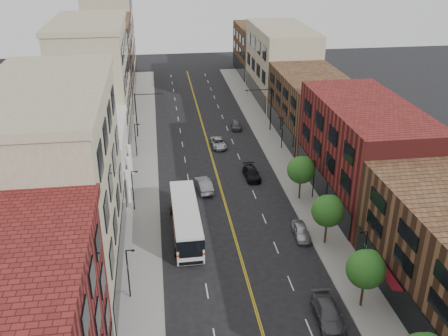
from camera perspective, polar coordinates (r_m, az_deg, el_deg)
name	(u,v)px	position (r m, az deg, el deg)	size (l,w,h in m)	color
sidewalk_left	(144,170)	(70.60, -9.18, -0.26)	(4.00, 110.00, 0.15)	gray
sidewalk_right	(283,162)	(72.70, 6.75, 0.68)	(4.00, 110.00, 0.15)	gray
bldg_l_tanoffice	(58,189)	(47.81, -18.49, -2.32)	(10.00, 22.00, 18.00)	gray
bldg_l_white	(86,159)	(65.98, -15.51, 0.99)	(10.00, 14.00, 8.00)	silver
bldg_l_far_a	(94,85)	(80.26, -14.61, 9.20)	(10.00, 20.00, 18.00)	gray
bldg_l_far_b	(105,64)	(99.91, -13.43, 11.49)	(10.00, 20.00, 15.00)	#503320
bldg_l_far_c	(110,34)	(117.00, -12.89, 14.74)	(10.00, 16.00, 20.00)	gray
bldg_r_mid	(363,152)	(63.06, 15.65, 1.81)	(10.00, 22.00, 12.00)	#5C1A18
bldg_r_far_a	(312,106)	(81.78, 10.01, 6.98)	(10.00, 20.00, 10.00)	#503320
bldg_r_far_b	(281,63)	(100.67, 6.53, 11.81)	(10.00, 22.00, 14.00)	gray
bldg_r_far_c	(260,50)	(120.01, 4.15, 13.34)	(10.00, 18.00, 11.00)	#503320
tree_r_1	(366,268)	(45.21, 15.97, -10.91)	(3.40, 3.40, 5.59)	black
tree_r_2	(328,210)	(52.94, 11.85, -4.70)	(3.40, 3.40, 5.59)	black
tree_r_3	(302,169)	(61.33, 8.87, -0.11)	(3.40, 3.40, 5.59)	black
lamp_l_1	(128,271)	(45.87, -10.86, -11.49)	(0.81, 0.55, 5.05)	black
lamp_l_2	(133,188)	(59.50, -10.35, -2.31)	(0.81, 0.55, 5.05)	black
lamp_l_3	(136,138)	(74.08, -10.04, 3.37)	(0.81, 0.55, 5.05)	black
lamp_r_1	(364,251)	(49.34, 15.75, -9.16)	(0.81, 0.55, 5.05)	black
lamp_r_2	(314,177)	(62.22, 10.20, -1.02)	(0.81, 0.55, 5.05)	black
lamp_r_3	(282,131)	(76.28, 6.64, 4.24)	(0.81, 0.55, 5.05)	black
signal_mast_left	(140,110)	(81.01, -9.52, 6.58)	(4.49, 0.18, 7.20)	black
signal_mast_right	(267,104)	(82.90, 4.90, 7.27)	(4.49, 0.18, 7.20)	black
city_bus	(186,218)	(54.89, -4.40, -5.71)	(3.18, 12.81, 3.28)	silver
car_parked_mid	(328,314)	(45.05, 11.80, -16.00)	(2.11, 5.19, 1.51)	#48484D
car_parked_far	(301,231)	(55.35, 8.82, -7.17)	(1.61, 4.01, 1.36)	#B4B6BC
car_lane_behind	(204,185)	(64.18, -2.33, -1.93)	(1.68, 4.82, 1.59)	#58575D
car_lane_a	(252,173)	(67.54, 3.18, -0.61)	(1.90, 4.67, 1.36)	black
car_lane_b	(218,143)	(77.43, -0.64, 2.88)	(2.12, 4.60, 1.28)	#AAACB2
car_lane_c	(236,125)	(84.95, 1.39, 4.97)	(1.59, 3.95, 1.35)	#4D4D52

